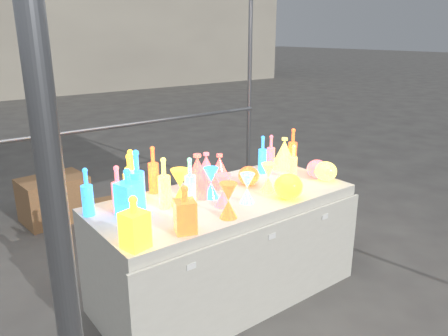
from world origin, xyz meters
TOP-DOWN VIEW (x-y plane):
  - ground at (0.00, 0.00)m, footprint 80.00×80.00m
  - display_table at (0.00, -0.01)m, footprint 1.84×0.83m
  - cardboard_box_closed at (-0.56, 2.06)m, footprint 0.64×0.49m
  - cardboard_box_flat at (-0.04, 2.04)m, footprint 0.65×0.50m
  - bottle_0 at (-0.50, 0.35)m, footprint 0.11×0.11m
  - bottle_1 at (-0.85, 0.24)m, footprint 0.09×0.09m
  - bottle_2 at (-0.34, 0.35)m, footprint 0.07×0.07m
  - bottle_3 at (-0.68, 0.19)m, footprint 0.09×0.09m
  - bottle_4 at (-0.42, 0.07)m, footprint 0.10×0.10m
  - bottle_5 at (-0.28, -0.02)m, footprint 0.07×0.07m
  - bottle_6 at (-0.58, 0.21)m, footprint 0.11×0.11m
  - bottle_7 at (-0.56, 0.15)m, footprint 0.09×0.09m
  - decanter_0 at (-0.81, -0.31)m, footprint 0.15×0.15m
  - decanter_1 at (-0.51, -0.31)m, footprint 0.15×0.15m
  - decanter_2 at (-0.65, 0.10)m, footprint 0.16×0.16m
  - hourglass_0 at (-0.20, -0.30)m, footprint 0.13×0.13m
  - hourglass_1 at (-0.11, -0.14)m, footprint 0.13×0.13m
  - hourglass_2 at (0.31, -0.11)m, footprint 0.12×0.12m
  - hourglass_3 at (0.05, -0.18)m, footprint 0.12×0.12m
  - hourglass_4 at (-0.32, 0.04)m, footprint 0.12×0.12m
  - hourglass_5 at (-0.09, 0.03)m, footprint 0.13×0.13m
  - globe_0 at (0.31, -0.30)m, footprint 0.22×0.22m
  - globe_1 at (0.80, -0.21)m, footprint 0.20×0.20m
  - globe_2 at (0.28, 0.07)m, footprint 0.16×0.16m
  - globe_3 at (0.81, -0.11)m, footprint 0.20×0.20m
  - lampshade_0 at (0.10, 0.18)m, footprint 0.27×0.27m
  - lampshade_1 at (-0.12, 0.13)m, footprint 0.28×0.28m
  - lampshade_2 at (0.05, 0.28)m, footprint 0.25×0.25m
  - lampshade_3 at (0.77, 0.21)m, footprint 0.23×0.23m
  - bottle_8 at (0.55, 0.22)m, footprint 0.08×0.08m
  - bottle_9 at (0.86, 0.20)m, footprint 0.09×0.09m
  - bottle_10 at (0.65, 0.24)m, footprint 0.07×0.07m
  - bottle_11 at (0.64, -0.02)m, footprint 0.07×0.07m

SIDE VIEW (x-z plane):
  - ground at x=0.00m, z-range 0.00..0.00m
  - cardboard_box_flat at x=-0.04m, z-range 0.00..0.05m
  - cardboard_box_closed at x=-0.56m, z-range 0.00..0.44m
  - display_table at x=0.00m, z-range 0.00..0.75m
  - globe_2 at x=0.28m, z-range 0.75..0.87m
  - globe_3 at x=0.81m, z-range 0.75..0.87m
  - globe_1 at x=0.80m, z-range 0.75..0.88m
  - globe_0 at x=0.31m, z-range 0.75..0.90m
  - hourglass_3 at x=0.05m, z-range 0.75..0.95m
  - hourglass_2 at x=0.31m, z-range 0.75..0.95m
  - hourglass_5 at x=-0.09m, z-range 0.75..0.96m
  - hourglass_1 at x=-0.11m, z-range 0.75..0.96m
  - hourglass_0 at x=-0.20m, z-range 0.75..0.97m
  - lampshade_2 at x=0.05m, z-range 0.75..0.99m
  - lampshade_0 at x=0.10m, z-range 0.75..0.99m
  - hourglass_4 at x=-0.32m, z-range 0.75..0.99m
  - lampshade_3 at x=0.77m, z-range 0.75..1.01m
  - bottle_11 at x=0.64m, z-range 0.75..1.02m
  - decanter_1 at x=-0.51m, z-range 0.75..1.03m
  - decanter_0 at x=-0.81m, z-range 0.75..1.04m
  - lampshade_1 at x=-0.12m, z-range 0.75..1.04m
  - bottle_10 at x=0.65m, z-range 0.75..1.04m
  - decanter_2 at x=-0.65m, z-range 0.75..1.05m
  - bottle_3 at x=-0.68m, z-range 0.75..1.05m
  - bottle_8 at x=0.55m, z-range 0.75..1.05m
  - bottle_1 at x=-0.85m, z-range 0.75..1.05m
  - bottle_9 at x=0.86m, z-range 0.75..1.07m
  - bottle_5 at x=-0.28m, z-range 0.75..1.08m
  - bottle_2 at x=-0.34m, z-range 0.75..1.08m
  - bottle_4 at x=-0.42m, z-range 0.75..1.08m
  - bottle_0 at x=-0.50m, z-range 0.75..1.09m
  - bottle_6 at x=-0.58m, z-range 0.75..1.10m
  - bottle_7 at x=-0.56m, z-range 0.75..1.13m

